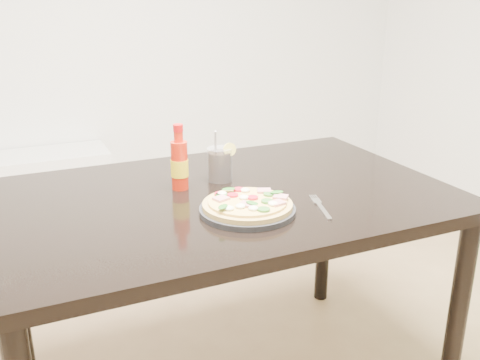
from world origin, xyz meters
name	(u,v)px	position (x,y,z in m)	size (l,w,h in m)	color
dining_table	(225,217)	(-0.02, 0.46, 0.67)	(1.40, 0.90, 0.75)	black
plate	(247,210)	(-0.02, 0.28, 0.76)	(0.27, 0.27, 0.02)	#222325
pizza	(248,203)	(-0.02, 0.28, 0.78)	(0.25, 0.25, 0.03)	#D2B55E
hot_sauce_bottle	(179,164)	(-0.13, 0.55, 0.83)	(0.06, 0.06, 0.21)	red
cola_cup	(220,165)	(0.01, 0.57, 0.80)	(0.09, 0.08, 0.17)	black
fork	(320,206)	(0.19, 0.23, 0.75)	(0.07, 0.19, 0.00)	silver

